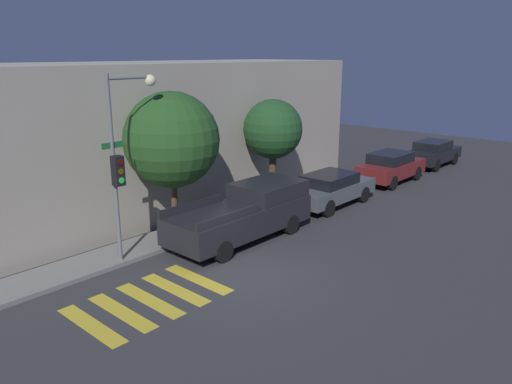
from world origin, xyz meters
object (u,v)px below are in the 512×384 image
sedan_middle (391,167)px  tree_midblock (273,130)px  pickup_truck (245,213)px  sedan_near_corner (330,188)px  sedan_far_end (433,153)px  tree_near_corner (172,140)px  traffic_light_pole (124,148)px

sedan_middle → tree_midblock: size_ratio=0.93×
pickup_truck → sedan_near_corner: pickup_truck is taller
sedan_near_corner → sedan_far_end: bearing=0.0°
sedan_near_corner → sedan_far_end: (10.60, 0.00, 0.02)m
pickup_truck → tree_near_corner: (-1.61, 1.95, 2.59)m
tree_near_corner → sedan_middle: bearing=-8.9°
sedan_middle → sedan_near_corner: bearing=-180.0°
tree_midblock → traffic_light_pole: bearing=-175.0°
tree_near_corner → traffic_light_pole: bearing=-163.9°
pickup_truck → sedan_far_end: (15.95, -0.00, -0.16)m
tree_near_corner → tree_midblock: tree_near_corner is taller
traffic_light_pole → tree_midblock: 7.75m
pickup_truck → sedan_middle: size_ratio=1.31×
sedan_far_end → tree_near_corner: size_ratio=0.81×
sedan_middle → tree_near_corner: tree_near_corner is taller
traffic_light_pole → sedan_middle: 15.07m
sedan_far_end → pickup_truck: bearing=180.0°
tree_near_corner → tree_midblock: (5.37, 0.00, -0.25)m
pickup_truck → sedan_middle: pickup_truck is taller
sedan_near_corner → tree_midblock: bearing=129.2°
traffic_light_pole → tree_midblock: traffic_light_pole is taller
pickup_truck → sedan_near_corner: size_ratio=1.26×
sedan_middle → sedan_far_end: size_ratio=1.01×
traffic_light_pole → tree_near_corner: bearing=16.1°
traffic_light_pole → tree_midblock: (7.72, 0.67, -0.37)m
pickup_truck → tree_near_corner: bearing=129.6°
pickup_truck → tree_midblock: size_ratio=1.22×
sedan_far_end → tree_midblock: size_ratio=0.92×
pickup_truck → sedan_middle: 10.80m
traffic_light_pole → sedan_near_corner: bearing=-7.8°
pickup_truck → tree_midblock: 4.84m
sedan_near_corner → sedan_middle: 5.45m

